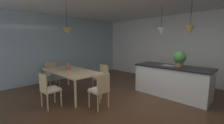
% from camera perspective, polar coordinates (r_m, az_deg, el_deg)
% --- Properties ---
extents(ground_plane, '(10.00, 8.40, 0.04)m').
position_cam_1_polar(ground_plane, '(3.75, 10.51, -18.11)').
color(ground_plane, '#4C301E').
extents(wall_back_kitchen, '(10.00, 0.12, 2.70)m').
position_cam_1_polar(wall_back_kitchen, '(6.36, 27.66, 4.63)').
color(wall_back_kitchen, white).
rests_on(wall_back_kitchen, ground_plane).
extents(window_wall_left_glazing, '(0.06, 8.40, 2.70)m').
position_cam_1_polar(window_wall_left_glazing, '(6.56, -20.04, 5.13)').
color(window_wall_left_glazing, '#9EB7C6').
rests_on(window_wall_left_glazing, ground_plane).
extents(dining_table, '(2.04, 0.98, 0.75)m').
position_cam_1_polar(dining_table, '(4.62, -16.11, -3.97)').
color(dining_table, '#D1B284').
rests_on(dining_table, ground_plane).
extents(chair_window_end, '(0.42, 0.42, 0.87)m').
position_cam_1_polar(chair_window_end, '(5.90, -22.66, -3.86)').
color(chair_window_end, tan).
rests_on(chair_window_end, ground_plane).
extents(chair_kitchen_end, '(0.40, 0.40, 0.87)m').
position_cam_1_polar(chair_kitchen_end, '(3.57, -4.78, -10.77)').
color(chair_kitchen_end, tan).
rests_on(chair_kitchen_end, ground_plane).
extents(chair_near_right, '(0.42, 0.42, 0.87)m').
position_cam_1_polar(chair_near_right, '(3.92, -23.80, -9.72)').
color(chair_near_right, tan).
rests_on(chair_near_right, ground_plane).
extents(chair_far_right, '(0.43, 0.43, 0.87)m').
position_cam_1_polar(chair_far_right, '(4.79, -4.22, -5.89)').
color(chair_far_right, tan).
rests_on(chair_far_right, ground_plane).
extents(kitchen_island, '(2.13, 0.89, 0.91)m').
position_cam_1_polar(kitchen_island, '(4.76, 22.61, -6.74)').
color(kitchen_island, silver).
rests_on(kitchen_island, ground_plane).
extents(pendant_over_table, '(0.25, 0.25, 0.86)m').
position_cam_1_polar(pendant_over_table, '(4.42, -17.41, 11.65)').
color(pendant_over_table, black).
extents(pendant_over_island_main, '(0.25, 0.25, 0.86)m').
position_cam_1_polar(pendant_over_island_main, '(4.80, 18.91, 11.50)').
color(pendant_over_island_main, black).
extents(pendant_over_island_aux, '(0.21, 0.21, 0.91)m').
position_cam_1_polar(pendant_over_island_aux, '(4.49, 28.59, 10.89)').
color(pendant_over_island_aux, black).
extents(potted_plant_on_island, '(0.35, 0.35, 0.46)m').
position_cam_1_polar(potted_plant_on_island, '(4.58, 25.25, 1.41)').
color(potted_plant_on_island, '#8C664C').
rests_on(potted_plant_on_island, kitchen_island).
extents(vase_on_dining_table, '(0.13, 0.13, 0.19)m').
position_cam_1_polar(vase_on_dining_table, '(4.67, -16.97, -1.90)').
color(vase_on_dining_table, '#994C51').
rests_on(vase_on_dining_table, dining_table).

